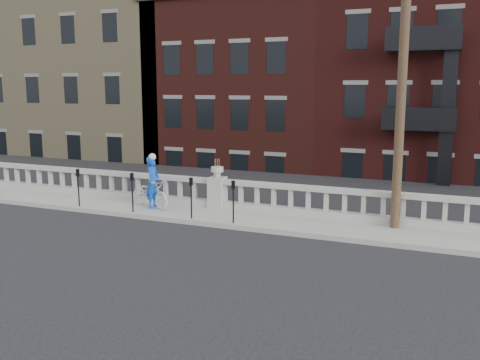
# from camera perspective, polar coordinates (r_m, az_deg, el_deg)

# --- Properties ---
(ground) EXTENTS (120.00, 120.00, 0.00)m
(ground) POSITION_cam_1_polar(r_m,az_deg,el_deg) (15.86, -8.61, -6.36)
(ground) COLOR black
(ground) RESTS_ON ground
(sidewalk) EXTENTS (32.00, 2.20, 0.15)m
(sidewalk) POSITION_cam_1_polar(r_m,az_deg,el_deg) (18.37, -3.70, -3.76)
(sidewalk) COLOR #99968E
(sidewalk) RESTS_ON ground
(balustrade) EXTENTS (28.00, 0.34, 1.03)m
(balustrade) POSITION_cam_1_polar(r_m,az_deg,el_deg) (19.08, -2.43, -1.49)
(balustrade) COLOR #99968E
(balustrade) RESTS_ON sidewalk
(planter_pedestal) EXTENTS (0.55, 0.55, 1.76)m
(planter_pedestal) POSITION_cam_1_polar(r_m,az_deg,el_deg) (19.04, -2.43, -0.93)
(planter_pedestal) COLOR #99968E
(planter_pedestal) RESTS_ON sidewalk
(lower_level) EXTENTS (80.00, 44.00, 20.80)m
(lower_level) POSITION_cam_1_polar(r_m,az_deg,el_deg) (36.77, 11.40, 6.98)
(lower_level) COLOR #605E59
(lower_level) RESTS_ON ground
(utility_pole) EXTENTS (1.60, 0.28, 10.00)m
(utility_pole) POSITION_cam_1_polar(r_m,az_deg,el_deg) (16.63, 17.02, 12.33)
(utility_pole) COLOR #422D1E
(utility_pole) RESTS_ON sidewalk
(parking_meter_a) EXTENTS (0.10, 0.09, 1.36)m
(parking_meter_a) POSITION_cam_1_polar(r_m,az_deg,el_deg) (20.03, -16.88, -0.33)
(parking_meter_a) COLOR black
(parking_meter_a) RESTS_ON sidewalk
(parking_meter_b) EXTENTS (0.10, 0.09, 1.36)m
(parking_meter_b) POSITION_cam_1_polar(r_m,az_deg,el_deg) (18.65, -11.43, -0.84)
(parking_meter_b) COLOR black
(parking_meter_b) RESTS_ON sidewalk
(parking_meter_c) EXTENTS (0.10, 0.09, 1.36)m
(parking_meter_c) POSITION_cam_1_polar(r_m,az_deg,el_deg) (17.47, -5.23, -1.40)
(parking_meter_c) COLOR black
(parking_meter_c) RESTS_ON sidewalk
(parking_meter_d) EXTENTS (0.10, 0.09, 1.36)m
(parking_meter_d) POSITION_cam_1_polar(r_m,az_deg,el_deg) (16.82, -0.72, -1.81)
(parking_meter_d) COLOR black
(parking_meter_d) RESTS_ON sidewalk
(bicycle) EXTENTS (2.04, 1.30, 1.01)m
(bicycle) POSITION_cam_1_polar(r_m,az_deg,el_deg) (19.37, -9.54, -1.39)
(bicycle) COLOR silver
(bicycle) RESTS_ON sidewalk
(cyclist) EXTENTS (0.53, 0.73, 1.84)m
(cyclist) POSITION_cam_1_polar(r_m,az_deg,el_deg) (19.19, -9.27, -0.23)
(cyclist) COLOR blue
(cyclist) RESTS_ON sidewalk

